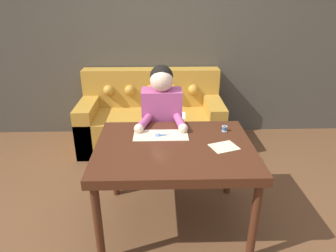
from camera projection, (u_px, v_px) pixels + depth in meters
The scene contains 9 objects.
ground_plane at pixel (159, 218), 2.59m from camera, with size 16.00×16.00×0.00m, color brown.
wall_back at pixel (158, 36), 3.76m from camera, with size 8.00×0.06×2.60m.
dining_table at pixel (174, 154), 2.29m from camera, with size 1.20×0.92×0.73m.
couch at pixel (152, 120), 3.78m from camera, with size 1.72×0.82×0.91m.
person at pixel (162, 128), 2.85m from camera, with size 0.45×0.55×1.21m.
pattern_paper_main at pixel (161, 135), 2.42m from camera, with size 0.44×0.21×0.00m.
pattern_paper_offcut at pixel (224, 147), 2.24m from camera, with size 0.24×0.21×0.00m.
scissors at pixel (163, 135), 2.42m from camera, with size 0.19×0.07×0.01m.
thread_spool at pixel (225, 129), 2.49m from camera, with size 0.04×0.04×0.05m.
Camera 1 is at (0.02, -2.05, 1.78)m, focal length 32.00 mm.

